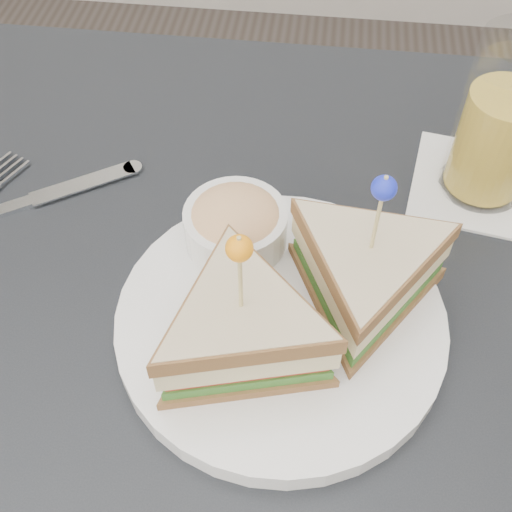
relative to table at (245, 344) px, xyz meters
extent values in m
cube|color=black|center=(0.00, 0.00, 0.06)|extent=(0.80, 0.80, 0.03)
cylinder|color=black|center=(-0.35, 0.35, -0.31)|extent=(0.04, 0.04, 0.72)
cylinder|color=black|center=(0.35, 0.35, -0.31)|extent=(0.04, 0.04, 0.72)
cylinder|color=white|center=(0.04, -0.03, 0.08)|extent=(0.34, 0.34, 0.02)
cylinder|color=white|center=(0.04, -0.03, 0.09)|extent=(0.34, 0.34, 0.01)
cylinder|color=#D7C47B|center=(0.01, -0.07, 0.19)|extent=(0.00, 0.00, 0.09)
sphere|color=orange|center=(0.01, -0.07, 0.23)|extent=(0.02, 0.02, 0.02)
cylinder|color=#D7C47B|center=(0.10, 0.00, 0.19)|extent=(0.00, 0.00, 0.09)
sphere|color=#1A29CA|center=(0.10, 0.00, 0.23)|extent=(0.02, 0.02, 0.02)
cylinder|color=white|center=(-0.01, 0.05, 0.11)|extent=(0.11, 0.11, 0.04)
ellipsoid|color=#E0B772|center=(-0.01, 0.05, 0.13)|extent=(0.10, 0.10, 0.04)
cube|color=white|center=(-0.18, 0.12, 0.08)|extent=(0.10, 0.07, 0.00)
cylinder|color=white|center=(-0.14, 0.15, 0.08)|extent=(0.03, 0.03, 0.00)
cube|color=white|center=(0.22, 0.17, 0.08)|extent=(0.15, 0.15, 0.00)
cylinder|color=gold|center=(0.22, 0.17, 0.14)|extent=(0.09, 0.09, 0.10)
cylinder|color=white|center=(0.22, 0.17, 0.16)|extent=(0.10, 0.10, 0.16)
cube|color=white|center=(0.21, 0.16, 0.18)|extent=(0.03, 0.03, 0.02)
camera|label=1|loc=(0.05, -0.32, 0.54)|focal=45.00mm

